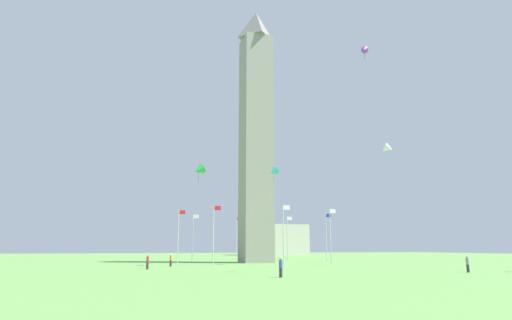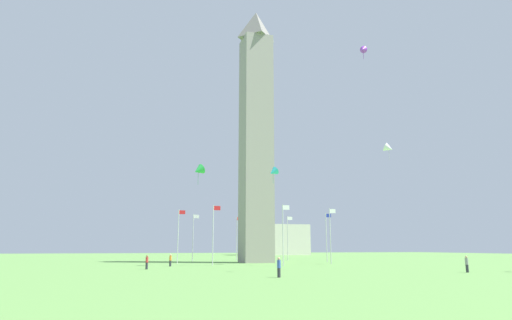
{
  "view_description": "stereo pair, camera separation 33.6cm",
  "coord_description": "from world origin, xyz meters",
  "px_view_note": "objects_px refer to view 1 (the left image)",
  "views": [
    {
      "loc": [
        -22.55,
        -73.06,
        2.6
      ],
      "look_at": [
        0.0,
        0.0,
        17.87
      ],
      "focal_mm": 30.69,
      "sensor_mm": 36.0,
      "label": 1
    },
    {
      "loc": [
        -22.23,
        -73.16,
        2.6
      ],
      "look_at": [
        0.0,
        0.0,
        17.87
      ],
      "focal_mm": 30.69,
      "sensor_mm": 36.0,
      "label": 2
    }
  ],
  "objects_px": {
    "kite_white_delta": "(389,148)",
    "distant_building": "(273,240)",
    "person_blue_shirt": "(281,267)",
    "person_gray_shirt": "(468,264)",
    "flagpole_e": "(237,236)",
    "flagpole_s": "(179,234)",
    "person_red_shirt": "(148,262)",
    "flagpole_se": "(193,235)",
    "kite_cyan_delta": "(273,172)",
    "flagpole_sw": "(214,232)",
    "kite_green_delta": "(199,170)",
    "kite_purple_delta": "(364,50)",
    "flagpole_w": "(284,232)",
    "person_orange_shirt": "(171,260)",
    "obelisk_monument": "(256,130)",
    "flagpole_nw": "(331,233)",
    "flagpole_ne": "(288,236)",
    "flagpole_n": "(327,235)"
  },
  "relations": [
    {
      "from": "kite_white_delta",
      "to": "distant_building",
      "type": "xyz_separation_m",
      "value": [
        10.24,
        84.57,
        -12.9
      ]
    },
    {
      "from": "person_blue_shirt",
      "to": "person_gray_shirt",
      "type": "distance_m",
      "value": 21.54
    },
    {
      "from": "person_blue_shirt",
      "to": "flagpole_e",
      "type": "bearing_deg",
      "value": 35.38
    },
    {
      "from": "person_gray_shirt",
      "to": "flagpole_s",
      "type": "bearing_deg",
      "value": 22.73
    },
    {
      "from": "flagpole_s",
      "to": "person_red_shirt",
      "type": "distance_m",
      "value": 19.35
    },
    {
      "from": "flagpole_se",
      "to": "kite_cyan_delta",
      "type": "xyz_separation_m",
      "value": [
        9.21,
        -19.16,
        9.32
      ]
    },
    {
      "from": "flagpole_se",
      "to": "flagpole_sw",
      "type": "xyz_separation_m",
      "value": [
        -0.0,
        -18.88,
        0.0
      ]
    },
    {
      "from": "flagpole_e",
      "to": "person_red_shirt",
      "type": "distance_m",
      "value": 36.99
    },
    {
      "from": "flagpole_sw",
      "to": "kite_green_delta",
      "type": "distance_m",
      "value": 9.31
    },
    {
      "from": "kite_green_delta",
      "to": "kite_purple_delta",
      "type": "height_order",
      "value": "kite_purple_delta"
    },
    {
      "from": "person_gray_shirt",
      "to": "flagpole_w",
      "type": "bearing_deg",
      "value": 16.53
    },
    {
      "from": "flagpole_e",
      "to": "person_blue_shirt",
      "type": "xyz_separation_m",
      "value": [
        -8.91,
        -49.39,
        -3.9
      ]
    },
    {
      "from": "person_gray_shirt",
      "to": "kite_purple_delta",
      "type": "distance_m",
      "value": 25.57
    },
    {
      "from": "flagpole_e",
      "to": "person_gray_shirt",
      "type": "relative_size",
      "value": 5.1
    },
    {
      "from": "flagpole_se",
      "to": "distant_building",
      "type": "relative_size",
      "value": 0.39
    },
    {
      "from": "flagpole_sw",
      "to": "flagpole_e",
      "type": "bearing_deg",
      "value": 67.5
    },
    {
      "from": "flagpole_sw",
      "to": "person_blue_shirt",
      "type": "distance_m",
      "value": 26.89
    },
    {
      "from": "person_gray_shirt",
      "to": "person_orange_shirt",
      "type": "relative_size",
      "value": 1.02
    },
    {
      "from": "obelisk_monument",
      "to": "flagpole_nw",
      "type": "bearing_deg",
      "value": -44.83
    },
    {
      "from": "flagpole_se",
      "to": "person_orange_shirt",
      "type": "height_order",
      "value": "flagpole_se"
    },
    {
      "from": "obelisk_monument",
      "to": "flagpole_e",
      "type": "relative_size",
      "value": 5.35
    },
    {
      "from": "flagpole_se",
      "to": "flagpole_nw",
      "type": "distance_m",
      "value": 26.7
    },
    {
      "from": "person_orange_shirt",
      "to": "person_blue_shirt",
      "type": "bearing_deg",
      "value": -129.08
    },
    {
      "from": "flagpole_nw",
      "to": "kite_purple_delta",
      "type": "distance_m",
      "value": 31.56
    },
    {
      "from": "flagpole_ne",
      "to": "kite_white_delta",
      "type": "distance_m",
      "value": 28.67
    },
    {
      "from": "kite_green_delta",
      "to": "kite_white_delta",
      "type": "distance_m",
      "value": 30.19
    },
    {
      "from": "flagpole_n",
      "to": "person_red_shirt",
      "type": "relative_size",
      "value": 5.18
    },
    {
      "from": "kite_green_delta",
      "to": "flagpole_n",
      "type": "bearing_deg",
      "value": 23.39
    },
    {
      "from": "person_red_shirt",
      "to": "kite_green_delta",
      "type": "xyz_separation_m",
      "value": [
        7.04,
        7.0,
        12.68
      ]
    },
    {
      "from": "kite_purple_delta",
      "to": "kite_green_delta",
      "type": "bearing_deg",
      "value": 123.14
    },
    {
      "from": "person_gray_shirt",
      "to": "distant_building",
      "type": "distance_m",
      "value": 105.59
    },
    {
      "from": "flagpole_e",
      "to": "person_blue_shirt",
      "type": "relative_size",
      "value": 5.06
    },
    {
      "from": "obelisk_monument",
      "to": "distant_building",
      "type": "distance_m",
      "value": 77.37
    },
    {
      "from": "kite_white_delta",
      "to": "flagpole_ne",
      "type": "bearing_deg",
      "value": 108.41
    },
    {
      "from": "person_gray_shirt",
      "to": "kite_green_delta",
      "type": "bearing_deg",
      "value": 32.29
    },
    {
      "from": "person_orange_shirt",
      "to": "obelisk_monument",
      "type": "bearing_deg",
      "value": -19.42
    },
    {
      "from": "flagpole_ne",
      "to": "person_blue_shirt",
      "type": "distance_m",
      "value": 49.19
    },
    {
      "from": "person_orange_shirt",
      "to": "kite_white_delta",
      "type": "bearing_deg",
      "value": -60.8
    },
    {
      "from": "kite_green_delta",
      "to": "flagpole_sw",
      "type": "bearing_deg",
      "value": 30.35
    },
    {
      "from": "flagpole_w",
      "to": "flagpole_se",
      "type": "bearing_deg",
      "value": 112.5
    },
    {
      "from": "flagpole_s",
      "to": "distant_building",
      "type": "distance_m",
      "value": 81.05
    },
    {
      "from": "obelisk_monument",
      "to": "kite_green_delta",
      "type": "height_order",
      "value": "obelisk_monument"
    },
    {
      "from": "flagpole_s",
      "to": "flagpole_ne",
      "type": "bearing_deg",
      "value": 22.5
    },
    {
      "from": "obelisk_monument",
      "to": "flagpole_s",
      "type": "xyz_separation_m",
      "value": [
        -13.29,
        0.0,
        -18.57
      ]
    },
    {
      "from": "flagpole_s",
      "to": "kite_green_delta",
      "type": "height_order",
      "value": "kite_green_delta"
    },
    {
      "from": "flagpole_n",
      "to": "person_orange_shirt",
      "type": "bearing_deg",
      "value": -159.67
    },
    {
      "from": "person_blue_shirt",
      "to": "person_orange_shirt",
      "type": "height_order",
      "value": "person_blue_shirt"
    },
    {
      "from": "flagpole_w",
      "to": "kite_green_delta",
      "type": "distance_m",
      "value": 15.16
    },
    {
      "from": "flagpole_se",
      "to": "person_red_shirt",
      "type": "xyz_separation_m",
      "value": [
        -9.75,
        -27.46,
        -3.92
      ]
    },
    {
      "from": "distant_building",
      "to": "kite_purple_delta",
      "type": "bearing_deg",
      "value": -103.83
    }
  ]
}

